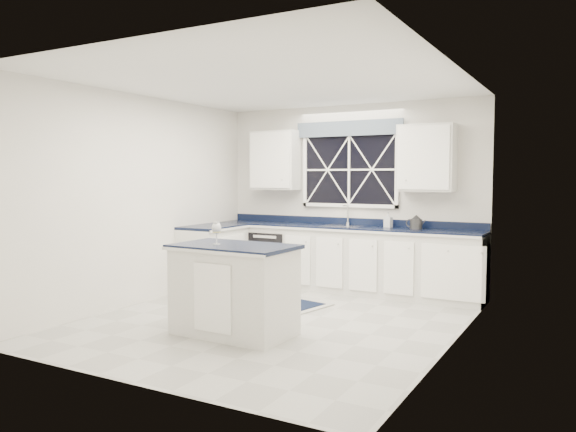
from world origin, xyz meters
The scene contains 13 objects.
ground centered at (0.00, 0.00, 0.00)m, with size 4.50×4.50×0.00m, color #ABAAA6.
back_wall centered at (0.00, 2.25, 1.35)m, with size 4.00×0.10×2.70m, color silver.
base_cabinets centered at (-0.33, 1.78, 0.45)m, with size 3.99×1.60×0.90m.
countertop centered at (0.00, 1.95, 0.92)m, with size 3.98×0.64×0.04m, color black.
dishwasher centered at (-1.10, 1.95, 0.41)m, with size 0.60×0.58×0.82m, color black.
window centered at (0.00, 2.20, 1.83)m, with size 1.65×0.09×1.26m.
upper_cabinets centered at (0.00, 2.08, 1.90)m, with size 3.10×0.34×0.90m.
faucet centered at (0.00, 2.14, 1.10)m, with size 0.05×0.20×0.30m.
island centered at (-0.09, -0.66, 0.47)m, with size 1.29×0.80×0.94m.
rug centered at (-0.51, 0.77, 0.01)m, with size 1.60×1.16×0.02m.
kettle centered at (1.07, 2.00, 1.03)m, with size 0.28×0.17×0.19m.
wine_glass centered at (-0.25, -0.73, 1.11)m, with size 0.10×0.10×0.24m.
soap_bottle centered at (0.65, 2.07, 1.05)m, with size 0.10×0.10×0.22m, color silver.
Camera 1 is at (3.20, -5.46, 1.65)m, focal length 35.00 mm.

